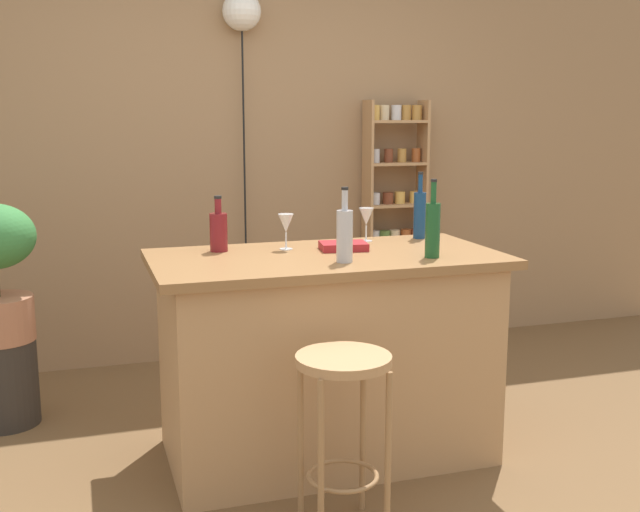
% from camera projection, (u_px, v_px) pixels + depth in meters
% --- Properties ---
extents(ground, '(12.00, 12.00, 0.00)m').
position_uv_depth(ground, '(348.00, 481.00, 3.31)').
color(ground, brown).
extents(back_wall, '(6.40, 0.10, 2.80)m').
position_uv_depth(back_wall, '(245.00, 137.00, 4.88)').
color(back_wall, '#997551').
rests_on(back_wall, ground).
extents(kitchen_counter, '(1.55, 0.79, 0.94)m').
position_uv_depth(kitchen_counter, '(326.00, 355.00, 3.50)').
color(kitchen_counter, tan).
rests_on(kitchen_counter, ground).
extents(bar_stool, '(0.35, 0.35, 0.69)m').
position_uv_depth(bar_stool, '(343.00, 401.00, 2.83)').
color(bar_stool, '#997047').
rests_on(bar_stool, ground).
extents(spice_shelf, '(0.41, 0.17, 1.63)m').
position_uv_depth(spice_shelf, '(395.00, 218.00, 5.12)').
color(spice_shelf, tan).
rests_on(spice_shelf, ground).
extents(plant_stool, '(0.33, 0.33, 0.44)m').
position_uv_depth(plant_stool, '(4.00, 382.00, 3.89)').
color(plant_stool, '#2D2823').
rests_on(plant_stool, ground).
extents(bottle_vinegar, '(0.06, 0.06, 0.33)m').
position_uv_depth(bottle_vinegar, '(420.00, 213.00, 3.84)').
color(bottle_vinegar, navy).
rests_on(bottle_vinegar, kitchen_counter).
extents(bottle_olive_oil, '(0.08, 0.08, 0.25)m').
position_uv_depth(bottle_olive_oil, '(219.00, 231.00, 3.48)').
color(bottle_olive_oil, maroon).
rests_on(bottle_olive_oil, kitchen_counter).
extents(bottle_sauce_amber, '(0.06, 0.06, 0.34)m').
position_uv_depth(bottle_sauce_amber, '(433.00, 228.00, 3.33)').
color(bottle_sauce_amber, '#194C23').
rests_on(bottle_sauce_amber, kitchen_counter).
extents(bottle_wine_red, '(0.07, 0.07, 0.32)m').
position_uv_depth(bottle_wine_red, '(345.00, 234.00, 3.22)').
color(bottle_wine_red, '#B2B2B7').
rests_on(bottle_wine_red, kitchen_counter).
extents(wine_glass_left, '(0.07, 0.07, 0.16)m').
position_uv_depth(wine_glass_left, '(366.00, 218.00, 3.75)').
color(wine_glass_left, silver).
rests_on(wine_glass_left, kitchen_counter).
extents(wine_glass_center, '(0.07, 0.07, 0.16)m').
position_uv_depth(wine_glass_center, '(286.00, 224.00, 3.52)').
color(wine_glass_center, silver).
rests_on(wine_glass_center, kitchen_counter).
extents(cookbook, '(0.23, 0.18, 0.03)m').
position_uv_depth(cookbook, '(343.00, 246.00, 3.53)').
color(cookbook, maroon).
rests_on(cookbook, kitchen_counter).
extents(pendant_globe_light, '(0.23, 0.23, 2.27)m').
position_uv_depth(pendant_globe_light, '(242.00, 16.00, 4.63)').
color(pendant_globe_light, black).
rests_on(pendant_globe_light, ground).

